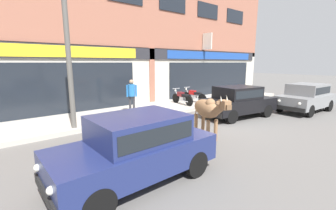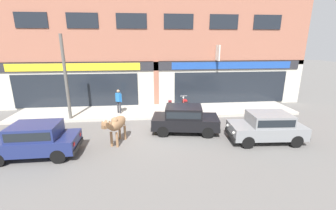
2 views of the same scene
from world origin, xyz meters
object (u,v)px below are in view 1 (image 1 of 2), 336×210
object	(u,v)px
cow	(207,109)
motorcycle_0	(182,98)
car_0	(238,100)
car_2	(136,145)
utility_pole	(69,59)
pedestrian	(132,93)
motorcycle_1	(194,96)
car_1	(306,96)

from	to	relation	value
cow	motorcycle_0	world-z (taller)	cow
cow	car_0	world-z (taller)	cow
car_2	motorcycle_0	world-z (taller)	car_2
motorcycle_0	utility_pole	distance (m)	6.74
pedestrian	motorcycle_0	bearing A→B (deg)	2.97
motorcycle_0	motorcycle_1	world-z (taller)	same
car_1	motorcycle_0	world-z (taller)	car_1
car_2	motorcycle_0	bearing A→B (deg)	40.32
car_0	car_2	bearing A→B (deg)	-163.63
car_1	motorcycle_1	size ratio (longest dim) A/B	2.03
utility_pole	motorcycle_1	bearing A→B (deg)	7.87
car_1	car_0	bearing A→B (deg)	157.70
motorcycle_1	utility_pole	bearing A→B (deg)	-172.13
car_0	motorcycle_1	xyz separation A→B (m)	(0.68, 3.52, -0.26)
pedestrian	cow	bearing A→B (deg)	-85.15
cow	pedestrian	size ratio (longest dim) A/B	1.29
car_0	motorcycle_0	distance (m)	3.44
car_1	motorcycle_1	bearing A→B (deg)	121.66
pedestrian	utility_pole	size ratio (longest dim) A/B	0.32
car_2	motorcycle_1	xyz separation A→B (m)	(7.46, 5.51, -0.26)
car_0	motorcycle_1	world-z (taller)	car_0
utility_pole	car_2	bearing A→B (deg)	-90.41
car_2	pedestrian	bearing A→B (deg)	60.56
cow	motorcycle_1	xyz separation A→B (m)	(4.14, 4.62, -0.45)
car_0	motorcycle_0	size ratio (longest dim) A/B	2.08
cow	utility_pole	world-z (taller)	utility_pole
car_2	utility_pole	size ratio (longest dim) A/B	0.72
motorcycle_0	motorcycle_1	bearing A→B (deg)	5.57
cow	motorcycle_0	xyz separation A→B (m)	(3.05, 4.51, -0.45)
cow	utility_pole	size ratio (longest dim) A/B	0.41
car_0	cow	bearing A→B (deg)	-162.29
car_0	motorcycle_1	size ratio (longest dim) A/B	2.08
utility_pole	car_1	bearing A→B (deg)	-21.01
cow	motorcycle_1	bearing A→B (deg)	48.15
car_1	pedestrian	world-z (taller)	pedestrian
motorcycle_1	car_2	bearing A→B (deg)	-143.55
pedestrian	utility_pole	xyz separation A→B (m)	(-2.92, -0.74, 1.54)
pedestrian	motorcycle_1	bearing A→B (deg)	3.60
motorcycle_1	cow	bearing A→B (deg)	-131.85
cow	motorcycle_0	bearing A→B (deg)	55.99
car_2	utility_pole	xyz separation A→B (m)	(0.03, 4.48, 1.88)
car_2	motorcycle_0	size ratio (longest dim) A/B	2.01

